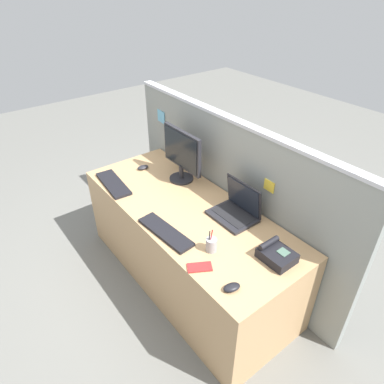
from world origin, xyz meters
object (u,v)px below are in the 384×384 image
object	(u,v)px
keyboard_spare	(166,232)
cell_phone_red_case	(200,267)
desktop_monitor	(182,153)
computer_mouse_left_hand	(143,167)
desk_phone	(276,254)
pen_cup	(211,245)
keyboard_main	(113,184)
computer_mouse_right_hand	(232,287)
laptop	(237,208)

from	to	relation	value
keyboard_spare	cell_phone_red_case	size ratio (longest dim) A/B	3.07
desktop_monitor	keyboard_spare	distance (m)	0.74
computer_mouse_left_hand	cell_phone_red_case	world-z (taller)	computer_mouse_left_hand
desktop_monitor	desk_phone	world-z (taller)	desktop_monitor
pen_cup	cell_phone_red_case	xyz separation A→B (m)	(0.07, -0.15, -0.04)
desktop_monitor	keyboard_main	distance (m)	0.61
pen_cup	keyboard_spare	bearing A→B (deg)	-156.37
desk_phone	computer_mouse_right_hand	xyz separation A→B (m)	(0.01, -0.37, -0.02)
keyboard_main	pen_cup	world-z (taller)	pen_cup
desk_phone	pen_cup	world-z (taller)	pen_cup
computer_mouse_right_hand	computer_mouse_left_hand	bearing A→B (deg)	-178.57
desktop_monitor	laptop	distance (m)	0.66
keyboard_main	computer_mouse_right_hand	world-z (taller)	computer_mouse_right_hand
laptop	cell_phone_red_case	world-z (taller)	laptop
laptop	desk_phone	bearing A→B (deg)	-13.93
desktop_monitor	computer_mouse_left_hand	world-z (taller)	desktop_monitor
laptop	pen_cup	size ratio (longest dim) A/B	1.90
computer_mouse_right_hand	computer_mouse_left_hand	xyz separation A→B (m)	(-1.45, 0.30, 0.00)
desk_phone	keyboard_spare	bearing A→B (deg)	-146.79
keyboard_spare	laptop	bearing A→B (deg)	69.35
pen_cup	cell_phone_red_case	size ratio (longest dim) A/B	1.16
laptop	keyboard_spare	bearing A→B (deg)	-105.80
laptop	computer_mouse_left_hand	size ratio (longest dim) A/B	3.20
laptop	computer_mouse_left_hand	distance (m)	1.00
computer_mouse_left_hand	keyboard_spare	bearing A→B (deg)	-15.92
desk_phone	computer_mouse_left_hand	distance (m)	1.44
computer_mouse_right_hand	pen_cup	size ratio (longest dim) A/B	0.59
desktop_monitor	computer_mouse_left_hand	distance (m)	0.44
keyboard_main	computer_mouse_left_hand	bearing A→B (deg)	108.56
computer_mouse_right_hand	keyboard_spare	bearing A→B (deg)	-164.63
desktop_monitor	keyboard_spare	xyz separation A→B (m)	(0.49, -0.50, -0.23)
laptop	keyboard_spare	xyz separation A→B (m)	(-0.14, -0.51, -0.05)
desktop_monitor	computer_mouse_left_hand	size ratio (longest dim) A/B	4.47
desk_phone	cell_phone_red_case	world-z (taller)	desk_phone
desk_phone	keyboard_main	world-z (taller)	desk_phone
desk_phone	desktop_monitor	bearing A→B (deg)	174.70
computer_mouse_right_hand	desk_phone	bearing A→B (deg)	104.60
computer_mouse_right_hand	cell_phone_red_case	bearing A→B (deg)	-157.47
cell_phone_red_case	keyboard_spare	bearing A→B (deg)	-152.01
desktop_monitor	keyboard_main	xyz separation A→B (m)	(-0.27, -0.50, -0.23)
desk_phone	computer_mouse_right_hand	distance (m)	0.37
laptop	computer_mouse_left_hand	world-z (taller)	laptop
keyboard_main	cell_phone_red_case	size ratio (longest dim) A/B	2.96
cell_phone_red_case	pen_cup	bearing A→B (deg)	146.00
desktop_monitor	keyboard_spare	size ratio (longest dim) A/B	1.00
desktop_monitor	cell_phone_red_case	world-z (taller)	desktop_monitor
desk_phone	computer_mouse_left_hand	size ratio (longest dim) A/B	2.04
laptop	pen_cup	world-z (taller)	laptop
cell_phone_red_case	desktop_monitor	bearing A→B (deg)	179.81
keyboard_spare	computer_mouse_left_hand	size ratio (longest dim) A/B	4.47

